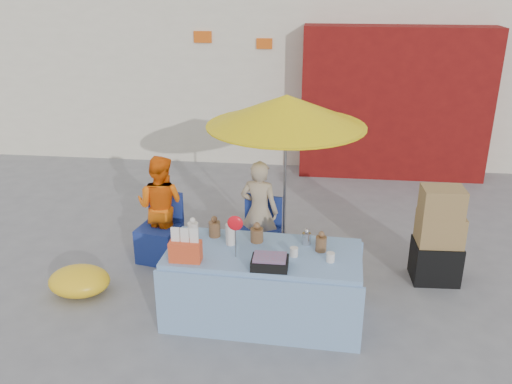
# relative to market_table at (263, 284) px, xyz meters

# --- Properties ---
(ground) EXTENTS (80.00, 80.00, 0.00)m
(ground) POSITION_rel_market_table_xyz_m (-0.40, 0.44, -0.40)
(ground) COLOR slate
(ground) RESTS_ON ground
(market_table) EXTENTS (2.06, 1.03, 1.22)m
(market_table) POSITION_rel_market_table_xyz_m (0.00, 0.00, 0.00)
(market_table) COLOR #7BA1C6
(market_table) RESTS_ON ground
(chair_left) EXTENTS (0.56, 0.56, 0.85)m
(chair_left) POSITION_rel_market_table_xyz_m (-1.42, 1.11, -0.14)
(chair_left) COLOR navy
(chair_left) RESTS_ON ground
(chair_right) EXTENTS (0.56, 0.56, 0.85)m
(chair_right) POSITION_rel_market_table_xyz_m (-0.17, 1.11, -0.14)
(chair_right) COLOR navy
(chair_right) RESTS_ON ground
(vendor_orange) EXTENTS (0.74, 0.62, 1.33)m
(vendor_orange) POSITION_rel_market_table_xyz_m (-1.43, 1.24, 0.27)
(vendor_orange) COLOR orange
(vendor_orange) RESTS_ON ground
(vendor_beige) EXTENTS (0.53, 0.40, 1.32)m
(vendor_beige) POSITION_rel_market_table_xyz_m (-0.18, 1.24, 0.26)
(vendor_beige) COLOR tan
(vendor_beige) RESTS_ON ground
(umbrella) EXTENTS (1.90, 1.90, 2.09)m
(umbrella) POSITION_rel_market_table_xyz_m (0.12, 1.39, 1.49)
(umbrella) COLOR gray
(umbrella) RESTS_ON ground
(box_stack) EXTENTS (0.55, 0.46, 1.17)m
(box_stack) POSITION_rel_market_table_xyz_m (1.94, 0.98, 0.14)
(box_stack) COLOR black
(box_stack) RESTS_ON ground
(tarp_bundle) EXTENTS (0.78, 0.67, 0.31)m
(tarp_bundle) POSITION_rel_market_table_xyz_m (-2.11, 0.21, -0.24)
(tarp_bundle) COLOR yellow
(tarp_bundle) RESTS_ON ground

